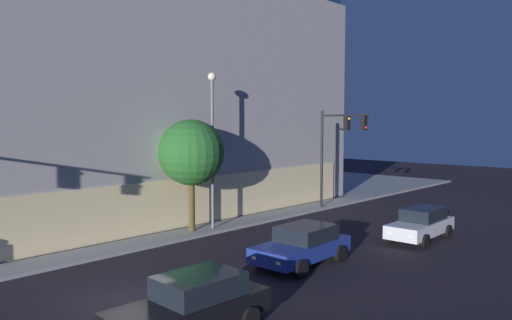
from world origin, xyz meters
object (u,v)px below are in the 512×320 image
Objects in this scene: traffic_light_far_corner at (338,139)px; modern_building at (92,79)px; sidewalk_tree at (191,153)px; car_blue at (303,245)px; street_lamp_sidewalk at (212,132)px; car_black at (192,304)px; car_white at (421,224)px.

modern_building is at bearing 124.30° from traffic_light_far_corner.
traffic_light_far_corner is 1.11× the size of sidewalk_tree.
car_blue is (-11.32, -5.87, -3.94)m from traffic_light_far_corner.
street_lamp_sidewalk is 1.42× the size of sidewalk_tree.
street_lamp_sidewalk is (-9.57, 1.63, 0.59)m from traffic_light_far_corner.
street_lamp_sidewalk reaches higher than car_black.
street_lamp_sidewalk reaches higher than traffic_light_far_corner.
modern_building is 21.65m from car_blue.
car_black is 1.03× the size of car_white.
car_blue is at bearing -94.79° from modern_building.
car_white is at bearing -75.06° from modern_building.
car_white is (5.79, -21.71, -8.09)m from modern_building.
car_white is at bearing 0.45° from car_black.
car_white is at bearing -54.04° from sidewalk_tree.
modern_building is 4.66× the size of traffic_light_far_corner.
traffic_light_far_corner is (9.65, -14.14, -4.14)m from modern_building.
sidewalk_tree is 12.26m from car_white.
traffic_light_far_corner is 1.42× the size of car_white.
car_blue is at bearing -103.16° from street_lamp_sidewalk.
traffic_light_far_corner is at bearing 22.31° from car_black.
modern_building is at bearing 85.21° from car_blue.
car_white is at bearing -117.03° from traffic_light_far_corner.
car_black is at bearing -179.55° from car_white.
modern_building is at bearing 104.94° from car_white.
traffic_light_far_corner is 0.78× the size of street_lamp_sidewalk.
modern_building is 13.08m from sidewalk_tree.
street_lamp_sidewalk is (0.08, -12.52, -3.55)m from modern_building.
sidewalk_tree is (-10.76, 1.96, -0.49)m from traffic_light_far_corner.
car_white is (5.71, -9.19, -4.54)m from street_lamp_sidewalk.
modern_building reaches higher than traffic_light_far_corner.
car_black is (-18.72, -7.68, -3.98)m from traffic_light_far_corner.
traffic_light_far_corner is at bearing -55.70° from modern_building.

